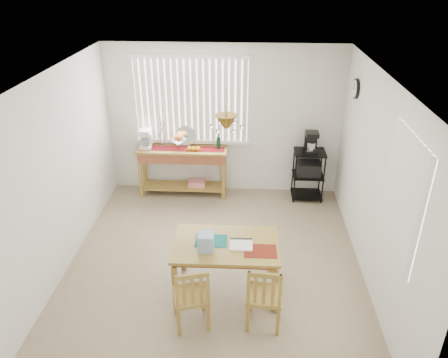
# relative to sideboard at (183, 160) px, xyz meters

# --- Properties ---
(ground) EXTENTS (4.00, 4.50, 0.01)m
(ground) POSITION_rel_sideboard_xyz_m (0.70, -2.01, -0.66)
(ground) COLOR gray
(room_shell) EXTENTS (4.20, 4.70, 2.70)m
(room_shell) POSITION_rel_sideboard_xyz_m (0.70, -2.00, 1.04)
(room_shell) COLOR silver
(room_shell) RESTS_ON ground
(sideboard) EXTENTS (1.54, 0.43, 0.87)m
(sideboard) POSITION_rel_sideboard_xyz_m (0.00, 0.00, 0.00)
(sideboard) COLOR olive
(sideboard) RESTS_ON ground
(sideboard_items) EXTENTS (1.47, 0.36, 0.66)m
(sideboard_items) POSITION_rel_sideboard_xyz_m (-0.25, 0.01, 0.35)
(sideboard_items) COLOR maroon
(sideboard_items) RESTS_ON sideboard
(wire_cart) EXTENTS (0.52, 0.42, 0.88)m
(wire_cart) POSITION_rel_sideboard_xyz_m (2.17, -0.03, -0.12)
(wire_cart) COLOR black
(wire_cart) RESTS_ON ground
(cart_items) EXTENTS (0.21, 0.25, 0.36)m
(cart_items) POSITION_rel_sideboard_xyz_m (2.17, -0.02, 0.40)
(cart_items) COLOR black
(cart_items) RESTS_ON wire_cart
(dining_table) EXTENTS (1.30, 0.84, 0.69)m
(dining_table) POSITION_rel_sideboard_xyz_m (0.88, -2.48, -0.04)
(dining_table) COLOR olive
(dining_table) RESTS_ON ground
(table_items) EXTENTS (0.99, 0.46, 0.22)m
(table_items) POSITION_rel_sideboard_xyz_m (0.76, -2.59, 0.12)
(table_items) COLOR #136B63
(table_items) RESTS_ON dining_table
(chair_left) EXTENTS (0.48, 0.48, 0.84)m
(chair_left) POSITION_rel_sideboard_xyz_m (0.53, -3.13, -0.24)
(chair_left) COLOR olive
(chair_left) RESTS_ON ground
(chair_right) EXTENTS (0.43, 0.43, 0.85)m
(chair_right) POSITION_rel_sideboard_xyz_m (1.35, -3.08, -0.23)
(chair_right) COLOR olive
(chair_right) RESTS_ON ground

